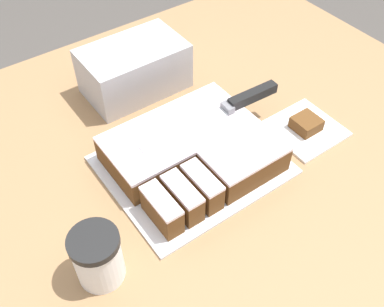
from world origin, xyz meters
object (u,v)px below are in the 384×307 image
(storage_box, at_px, (134,69))
(coffee_cup, at_px, (98,257))
(knife, at_px, (237,103))
(cake, at_px, (193,151))
(cake_board, at_px, (192,165))
(brownie, at_px, (306,124))

(storage_box, bearing_deg, coffee_cup, -127.41)
(coffee_cup, distance_m, storage_box, 0.50)
(knife, bearing_deg, cake, 14.59)
(cake_board, bearing_deg, knife, 13.20)
(cake, bearing_deg, storage_box, 83.55)
(coffee_cup, bearing_deg, cake_board, 22.41)
(cake_board, distance_m, cake, 0.03)
(cake, xyz_separation_m, coffee_cup, (-0.27, -0.11, 0.02))
(brownie, xyz_separation_m, storage_box, (-0.23, 0.35, 0.04))
(knife, distance_m, storage_box, 0.27)
(coffee_cup, bearing_deg, cake, 22.79)
(cake_board, bearing_deg, storage_box, 82.67)
(cake, distance_m, coffee_cup, 0.29)
(coffee_cup, relative_size, storage_box, 0.45)
(brownie, bearing_deg, storage_box, 123.49)
(cake_board, height_order, coffee_cup, coffee_cup)
(knife, bearing_deg, coffee_cup, 21.95)
(cake, height_order, knife, knife)
(cake_board, relative_size, brownie, 6.24)
(cake_board, xyz_separation_m, coffee_cup, (-0.27, -0.11, 0.05))
(cake_board, height_order, knife, knife)
(cake, xyz_separation_m, storage_box, (0.03, 0.28, 0.02))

